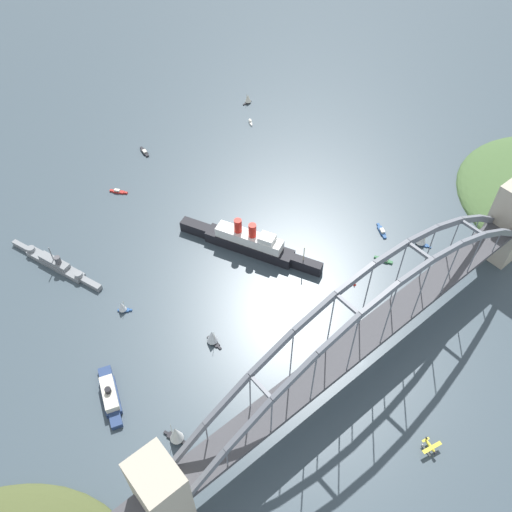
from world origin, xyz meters
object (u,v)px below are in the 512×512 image
(harbor_ferry_steamer, at_px, (110,395))
(small_boat_5, at_px, (384,260))
(ocean_liner, at_px, (249,243))
(small_boat_6, at_px, (212,336))
(small_boat_7, at_px, (250,122))
(small_boat_9, at_px, (118,191))
(small_boat_2, at_px, (422,238))
(small_boat_3, at_px, (122,307))
(naval_cruiser, at_px, (56,264))
(channel_marker_buoy, at_px, (354,283))
(small_boat_8, at_px, (382,231))
(small_boat_4, at_px, (176,434))
(small_boat_0, at_px, (248,98))
(small_boat_1, at_px, (144,152))
(harbor_arch_bridge, at_px, (370,331))
(seaplane_taxiing_near_bridge, at_px, (430,447))

(harbor_ferry_steamer, bearing_deg, small_boat_5, -8.45)
(ocean_liner, height_order, small_boat_6, ocean_liner)
(small_boat_5, bearing_deg, harbor_ferry_steamer, 171.55)
(small_boat_7, xyz_separation_m, small_boat_9, (-113.08, -5.32, -0.05))
(small_boat_2, height_order, small_boat_3, small_boat_2)
(naval_cruiser, xyz_separation_m, small_boat_3, (13.12, -50.18, 1.24))
(naval_cruiser, bearing_deg, channel_marker_buoy, -44.11)
(small_boat_8, distance_m, small_boat_9, 166.03)
(small_boat_6, height_order, channel_marker_buoy, small_boat_6)
(small_boat_4, xyz_separation_m, small_boat_9, (62.37, 158.72, -5.08))
(harbor_ferry_steamer, relative_size, small_boat_2, 3.00)
(small_boat_5, bearing_deg, small_boat_7, 79.94)
(naval_cruiser, xyz_separation_m, small_boat_0, (186.66, 60.23, 1.46))
(small_boat_3, bearing_deg, naval_cruiser, 104.65)
(small_boat_0, bearing_deg, small_boat_2, -95.10)
(small_boat_0, distance_m, small_boat_8, 160.00)
(naval_cruiser, distance_m, small_boat_2, 207.74)
(small_boat_1, relative_size, small_boat_9, 1.16)
(small_boat_2, height_order, channel_marker_buoy, small_boat_2)
(small_boat_2, bearing_deg, small_boat_1, 113.86)
(small_boat_7, bearing_deg, small_boat_2, -90.20)
(small_boat_1, bearing_deg, small_boat_4, -117.90)
(channel_marker_buoy, bearing_deg, naval_cruiser, 135.89)
(harbor_arch_bridge, xyz_separation_m, channel_marker_buoy, (32.33, 35.31, -25.00))
(small_boat_2, relative_size, small_boat_8, 0.90)
(ocean_liner, distance_m, small_boat_3, 78.21)
(small_boat_6, bearing_deg, small_boat_3, 118.63)
(small_boat_1, height_order, small_boat_6, small_boat_6)
(ocean_liner, distance_m, small_boat_2, 99.83)
(small_boat_8, bearing_deg, small_boat_1, 113.56)
(seaplane_taxiing_near_bridge, xyz_separation_m, small_boat_6, (-39.17, 103.41, 2.42))
(ocean_liner, distance_m, channel_marker_buoy, 63.32)
(ocean_liner, height_order, small_boat_0, ocean_liner)
(harbor_ferry_steamer, distance_m, small_boat_9, 143.77)
(channel_marker_buoy, bearing_deg, harbor_ferry_steamer, 169.38)
(small_boat_6, distance_m, small_boat_7, 188.99)
(small_boat_6, distance_m, channel_marker_buoy, 83.46)
(small_boat_3, bearing_deg, small_boat_1, 53.51)
(seaplane_taxiing_near_bridge, relative_size, small_boat_2, 0.92)
(small_boat_1, xyz_separation_m, channel_marker_buoy, (25.82, -172.78, 0.32))
(small_boat_5, bearing_deg, small_boat_9, 120.41)
(small_boat_9, bearing_deg, harbor_arch_bridge, -81.27)
(ocean_liner, height_order, small_boat_4, ocean_liner)
(ocean_liner, height_order, small_boat_7, ocean_liner)
(naval_cruiser, bearing_deg, harbor_ferry_steamer, -100.42)
(small_boat_0, bearing_deg, small_boat_5, -103.70)
(small_boat_4, xyz_separation_m, small_boat_5, (148.47, 12.00, -5.16))
(small_boat_3, bearing_deg, channel_marker_buoy, -31.58)
(harbor_ferry_steamer, bearing_deg, small_boat_9, 58.69)
(seaplane_taxiing_near_bridge, distance_m, small_boat_0, 281.21)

